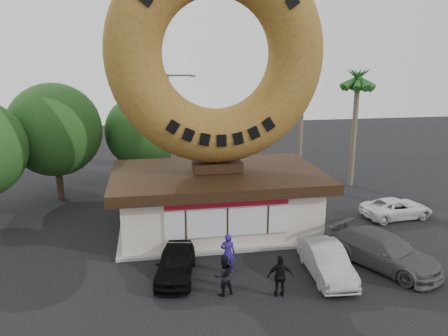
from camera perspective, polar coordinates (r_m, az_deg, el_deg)
name	(u,v)px	position (r m, az deg, el deg)	size (l,w,h in m)	color
ground	(240,282)	(19.13, 2.08, -14.61)	(90.00, 90.00, 0.00)	black
donut_shop	(217,198)	(23.82, -0.88, -3.95)	(11.20, 7.20, 3.80)	beige
giant_donut	(217,54)	(22.61, -0.96, 14.65)	(11.12, 11.12, 2.83)	olive
tree_west	(55,130)	(30.28, -21.25, 4.66)	(6.00, 6.00, 7.65)	#473321
tree_mid	(142,132)	(31.77, -10.68, 4.68)	(5.20, 5.20, 6.63)	#473321
palm_near	(303,68)	(32.29, 10.29, 12.70)	(2.60, 2.60, 9.75)	#726651
palm_far	(358,82)	(32.35, 17.08, 10.66)	(2.60, 2.60, 8.75)	#726651
street_lamp	(171,122)	(32.73, -6.93, 5.93)	(2.11, 0.20, 8.00)	#59595E
person_left	(228,253)	(19.50, 0.51, -11.04)	(0.65, 0.43, 1.79)	navy
person_center	(223,275)	(17.83, -0.08, -13.85)	(0.81, 0.63, 1.67)	black
person_right	(280,276)	(17.85, 7.37, -13.82)	(1.02, 0.43, 1.74)	black
car_black	(175,263)	(19.28, -6.36, -12.28)	(1.53, 3.80, 1.29)	black
car_silver	(326,261)	(19.78, 13.23, -11.74)	(1.46, 4.18, 1.38)	#97969B
car_grey	(384,251)	(21.29, 20.18, -10.12)	(2.12, 5.22, 1.52)	#535458
car_white	(396,208)	(27.72, 21.59, -4.90)	(1.93, 4.19, 1.16)	silver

